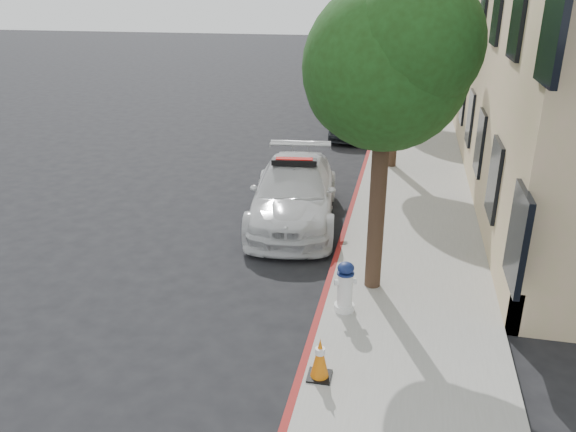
% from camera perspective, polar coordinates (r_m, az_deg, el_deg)
% --- Properties ---
extents(ground, '(120.00, 120.00, 0.00)m').
position_cam_1_polar(ground, '(13.29, -3.40, -2.14)').
color(ground, black).
rests_on(ground, ground).
extents(sidewalk, '(3.20, 50.00, 0.15)m').
position_cam_1_polar(sidewalk, '(22.31, 12.67, 7.68)').
color(sidewalk, gray).
rests_on(sidewalk, ground).
extents(curb_strip, '(0.12, 50.00, 0.15)m').
position_cam_1_polar(curb_strip, '(22.34, 8.69, 7.99)').
color(curb_strip, maroon).
rests_on(curb_strip, ground).
extents(building, '(8.00, 36.00, 10.00)m').
position_cam_1_polar(building, '(27.28, 26.20, 19.13)').
color(building, tan).
rests_on(building, ground).
extents(tree_near, '(2.92, 2.82, 5.62)m').
position_cam_1_polar(tree_near, '(9.71, 10.12, 14.80)').
color(tree_near, black).
rests_on(tree_near, sidewalk).
extents(tree_mid, '(2.77, 2.64, 5.43)m').
position_cam_1_polar(tree_mid, '(17.68, 11.44, 17.56)').
color(tree_mid, black).
rests_on(tree_mid, sidewalk).
extents(tree_far, '(3.10, 3.00, 5.81)m').
position_cam_1_polar(tree_far, '(25.65, 12.01, 19.35)').
color(tree_far, black).
rests_on(tree_far, sidewalk).
extents(police_car, '(2.69, 5.28, 1.62)m').
position_cam_1_polar(police_car, '(13.98, 0.63, 2.42)').
color(police_car, silver).
rests_on(police_car, ground).
extents(parked_car_mid, '(1.57, 3.86, 1.31)m').
position_cam_1_polar(parked_car_mid, '(22.45, 6.60, 9.70)').
color(parked_car_mid, '#202328').
rests_on(parked_car_mid, ground).
extents(parked_car_far, '(1.90, 4.48, 1.44)m').
position_cam_1_polar(parked_car_far, '(27.95, 7.32, 12.26)').
color(parked_car_far, black).
rests_on(parked_car_far, ground).
extents(fire_hydrant, '(0.40, 0.36, 0.94)m').
position_cam_1_polar(fire_hydrant, '(9.94, 5.81, -7.20)').
color(fire_hydrant, silver).
rests_on(fire_hydrant, sidewalk).
extents(traffic_cone, '(0.35, 0.35, 0.67)m').
position_cam_1_polar(traffic_cone, '(8.41, 3.26, -14.22)').
color(traffic_cone, black).
rests_on(traffic_cone, sidewalk).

